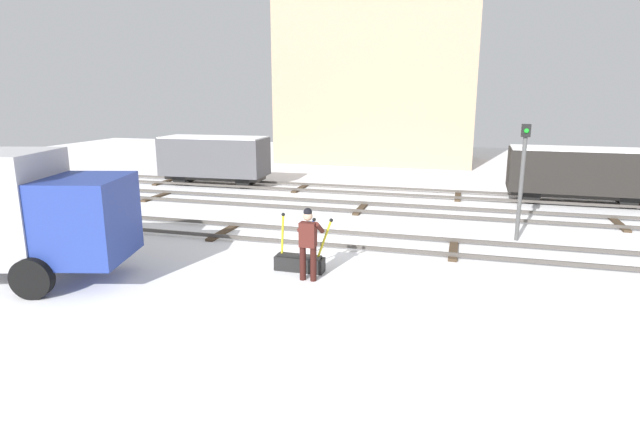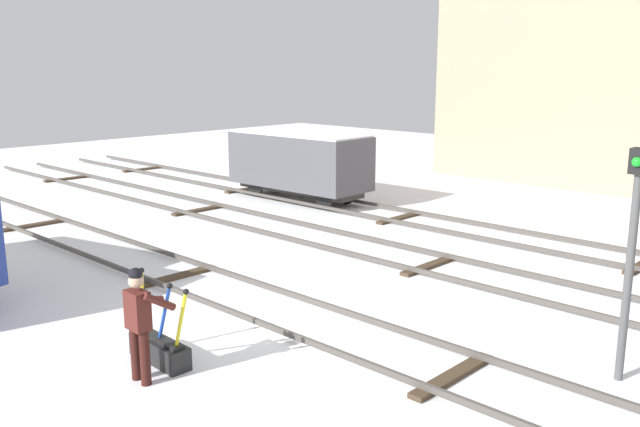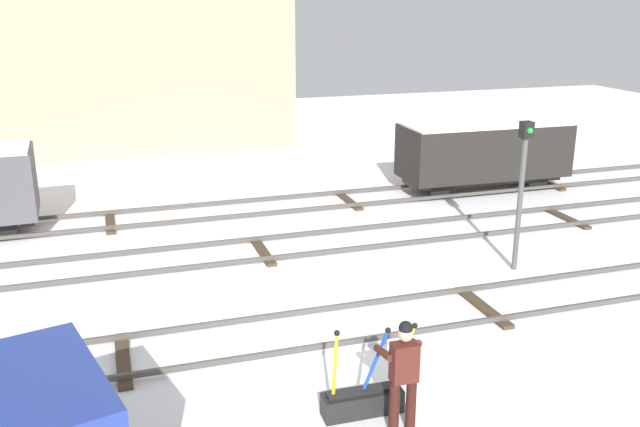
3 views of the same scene
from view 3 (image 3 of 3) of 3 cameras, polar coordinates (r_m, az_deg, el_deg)
The scene contains 8 objects.
ground_plane at distance 13.19m, azimuth -0.24°, elevation -9.84°, with size 60.00×60.00×0.00m, color white.
track_main_line at distance 13.14m, azimuth -0.24°, elevation -9.43°, with size 44.00×1.94×0.18m.
track_siding_near at distance 17.10m, azimuth -4.75°, elevation -2.91°, with size 44.00×1.94×0.18m.
track_siding_far at distance 20.34m, azimuth -6.99°, elevation 0.37°, with size 44.00×1.94×0.18m.
switch_lever_frame at distance 10.83m, azimuth 3.56°, elevation -14.98°, with size 1.48×0.39×1.45m.
rail_worker at distance 10.15m, azimuth 6.87°, elevation -12.61°, with size 0.54×0.68×1.75m.
signal_post at distance 16.07m, azimuth 16.30°, elevation 2.68°, with size 0.24×0.32×3.45m.
freight_car_mid_siding at distance 22.89m, azimuth 13.32°, elevation 5.01°, with size 5.38×2.11×2.21m.
Camera 3 is at (-3.51, -11.17, 6.06)m, focal length 38.87 mm.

